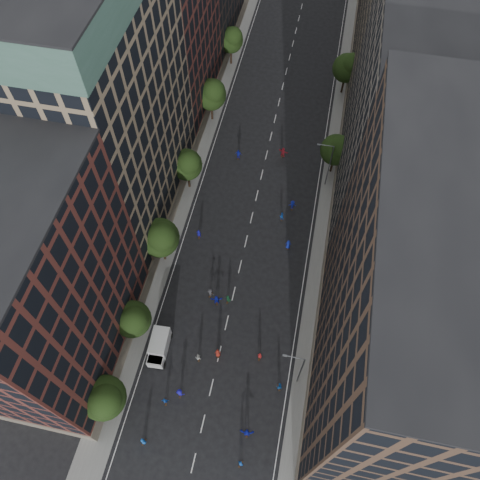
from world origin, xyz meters
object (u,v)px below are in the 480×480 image
Objects in this scene: cargo_van at (159,346)px; skater_1 at (241,464)px; skater_2 at (279,386)px; streetlamp_far at (328,164)px; skater_0 at (143,441)px; streetlamp_near at (299,369)px.

skater_1 is at bearing -43.74° from cargo_van.
skater_2 is (16.26, -1.70, -0.57)m from cargo_van.
cargo_van is at bearing -119.14° from streetlamp_far.
skater_0 is (1.41, -11.41, -0.62)m from cargo_van.
skater_1 is 1.07× the size of skater_2.
skater_1 is (-4.88, -11.00, -4.29)m from streetlamp_near.
skater_2 is (-1.92, -34.30, -4.35)m from streetlamp_far.
cargo_van is 2.90× the size of skater_1.
streetlamp_far is at bearing -94.93° from skater_0.
skater_2 is at bearing -9.09° from cargo_van.
skater_0 is 0.94× the size of skater_2.
cargo_van is 17.53m from skater_1.
streetlamp_near is 5.16× the size of skater_1.
streetlamp_far is 1.78× the size of cargo_van.
skater_0 is 17.74m from skater_2.
streetlamp_far is 5.16× the size of skater_1.
streetlamp_far is at bearing -115.60° from skater_2.
streetlamp_far reaches higher than skater_2.
cargo_van is (-18.17, 0.41, -3.78)m from streetlamp_near.
streetlamp_far is at bearing 57.74° from cargo_van.
cargo_van is at bearing -67.03° from skater_0.
cargo_van is (-18.17, -32.59, -3.78)m from streetlamp_far.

